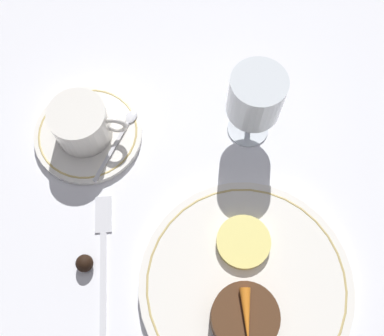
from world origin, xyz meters
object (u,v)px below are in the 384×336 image
coffee_cup (81,123)px  fork (103,252)px  dessert_cake (244,318)px  dinner_plate (246,284)px  wine_glass (255,99)px

coffee_cup → fork: (0.05, -0.16, -0.04)m
fork → dessert_cake: dessert_cake is taller
dinner_plate → dessert_cake: (-0.00, -0.04, 0.03)m
coffee_cup → dessert_cake: size_ratio=1.35×
coffee_cup → dinner_plate: bearing=-39.0°
dinner_plate → coffee_cup: bearing=141.0°
coffee_cup → wine_glass: 0.24m
fork → dinner_plate: bearing=-7.9°
dinner_plate → wine_glass: bearing=91.4°
coffee_cup → wine_glass: wine_glass is taller
wine_glass → dessert_cake: wine_glass is taller
wine_glass → dessert_cake: size_ratio=1.62×
wine_glass → fork: (-0.18, -0.20, -0.08)m
fork → dessert_cake: bearing=-20.4°
wine_glass → fork: 0.28m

